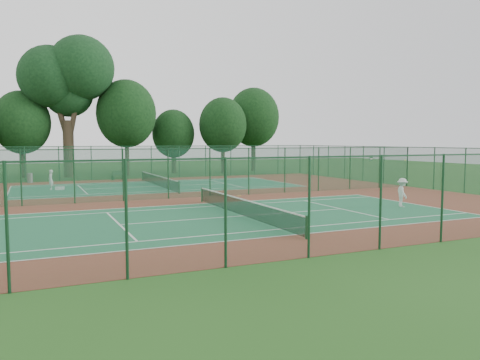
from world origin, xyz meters
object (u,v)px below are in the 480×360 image
object	(u,v)px
player_far	(51,180)
bench	(118,175)
player_near	(402,192)
kit_bag	(60,188)
big_tree	(67,77)
trash_bin	(30,178)

from	to	relation	value
player_far	bench	bearing A→B (deg)	137.04
player_near	bench	distance (m)	29.85
kit_bag	player_far	bearing A→B (deg)	138.41
player_far	bench	size ratio (longest dim) A/B	1.02
big_tree	trash_bin	bearing A→B (deg)	-123.25
player_far	bench	world-z (taller)	player_far
bench	trash_bin	bearing A→B (deg)	157.02
player_near	big_tree	world-z (taller)	big_tree
player_far	bench	xyz separation A→B (m)	(6.71, 7.60, -0.33)
trash_bin	kit_bag	xyz separation A→B (m)	(2.23, -8.09, -0.33)
player_near	player_far	bearing A→B (deg)	67.53
player_near	kit_bag	bearing A→B (deg)	67.38
player_near	kit_bag	xyz separation A→B (m)	(-18.42, 18.98, -0.74)
big_tree	player_far	bearing A→B (deg)	-100.31
big_tree	player_near	bearing A→B (deg)	-63.51
player_near	player_far	size ratio (longest dim) A/B	1.07
kit_bag	big_tree	distance (m)	18.04
bench	player_far	bearing A→B (deg)	-155.07
player_far	kit_bag	world-z (taller)	player_far
kit_bag	big_tree	size ratio (longest dim) A/B	0.05
bench	kit_bag	xyz separation A→B (m)	(-6.06, -8.18, -0.35)
player_far	trash_bin	xyz separation A→B (m)	(-1.58, 7.51, -0.36)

